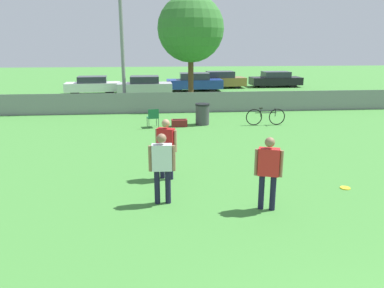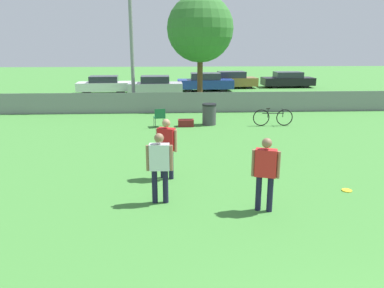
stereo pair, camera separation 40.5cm
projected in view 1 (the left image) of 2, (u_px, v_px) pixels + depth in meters
name	position (u px, v px, depth m)	size (l,w,h in m)	color
fence_backline	(211.00, 102.00, 20.29)	(27.83, 0.07, 1.21)	gray
light_pole	(120.00, 1.00, 19.81)	(0.90, 0.36, 10.05)	gray
tree_near_pole	(191.00, 29.00, 21.34)	(3.81, 3.81, 6.36)	brown
player_defender_red	(166.00, 144.00, 10.12)	(0.57, 0.38, 1.68)	#191933
player_receiver_white	(162.00, 163.00, 8.53)	(0.62, 0.24, 1.68)	#191933
player_thrower_red	(268.00, 168.00, 8.20)	(0.59, 0.35, 1.68)	#191933
frisbee_disc	(345.00, 188.00, 9.66)	(0.26, 0.26, 0.03)	yellow
folding_chair_sideline	(153.00, 117.00, 16.53)	(0.56, 0.56, 0.85)	#333338
bicycle_sideline	(266.00, 117.00, 17.09)	(1.82, 0.44, 0.81)	black
trash_bin	(202.00, 114.00, 17.17)	(0.66, 0.66, 0.97)	#3F3F44
gear_bag_sideline	(179.00, 123.00, 16.86)	(0.70, 0.39, 0.34)	maroon
parked_car_white	(93.00, 85.00, 27.60)	(4.07, 1.98, 1.30)	black
parked_car_silver	(145.00, 86.00, 27.30)	(3.96, 1.87, 1.34)	black
parked_car_blue	(194.00, 82.00, 29.38)	(4.38, 1.75, 1.41)	black
parked_car_tan	(220.00, 80.00, 31.40)	(4.32, 2.05, 1.39)	black
parked_car_dark	(276.00, 79.00, 32.26)	(4.35, 1.81, 1.30)	black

